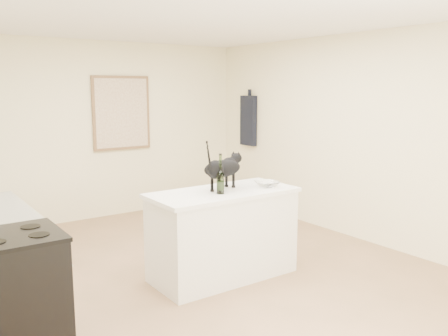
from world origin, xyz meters
TOP-DOWN VIEW (x-y plane):
  - floor at (0.00, 0.00)m, footprint 5.50×5.50m
  - ceiling at (0.00, 0.00)m, footprint 5.50×5.50m
  - wall_back at (0.00, 2.75)m, footprint 4.50×0.00m
  - wall_right at (2.25, 0.00)m, footprint 0.00×5.50m
  - island_base at (0.10, -0.20)m, footprint 1.44×0.67m
  - island_top at (0.10, -0.20)m, footprint 1.50×0.70m
  - stove at (-1.95, -0.60)m, footprint 0.60×0.60m
  - artwork_frame at (0.30, 2.72)m, footprint 0.90×0.03m
  - artwork_canvas at (0.30, 2.70)m, footprint 0.82×0.00m
  - hanging_garment at (2.19, 2.05)m, footprint 0.08×0.34m
  - black_cat at (0.12, -0.16)m, footprint 0.58×0.38m
  - wine_bottle at (0.00, -0.30)m, footprint 0.09×0.09m
  - glass_bowl at (0.59, -0.31)m, footprint 0.29×0.29m

SIDE VIEW (x-z plane):
  - floor at x=0.00m, z-range 0.00..0.00m
  - island_base at x=0.10m, z-range 0.00..0.86m
  - stove at x=-1.95m, z-range 0.00..0.90m
  - island_top at x=0.10m, z-range 0.86..0.90m
  - glass_bowl at x=0.59m, z-range 0.90..0.96m
  - wine_bottle at x=0.00m, z-range 0.90..1.25m
  - black_cat at x=0.12m, z-range 0.90..1.29m
  - wall_back at x=0.00m, z-range -0.95..3.55m
  - wall_right at x=2.25m, z-range -1.45..4.05m
  - hanging_garment at x=2.19m, z-range 1.00..1.80m
  - artwork_frame at x=0.30m, z-range 1.00..2.10m
  - artwork_canvas at x=0.30m, z-range 1.04..2.06m
  - ceiling at x=0.00m, z-range 2.60..2.60m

